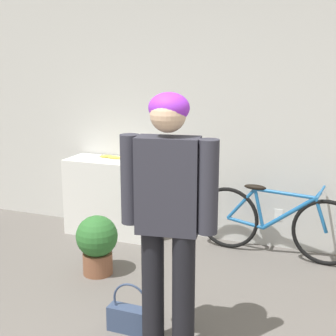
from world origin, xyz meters
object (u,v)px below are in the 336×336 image
at_px(bicycle, 275,222).
at_px(banana, 114,157).
at_px(handbag, 130,317).
at_px(person, 168,205).
at_px(potted_plant, 97,242).

bearing_deg(bicycle, banana, -176.84).
bearing_deg(handbag, person, -12.39).
relative_size(handbag, potted_plant, 0.68).
xyz_separation_m(person, bicycle, (0.43, 1.78, -0.65)).
xyz_separation_m(banana, potted_plant, (0.35, -1.03, -0.55)).
relative_size(person, handbag, 4.60).
relative_size(banana, handbag, 0.97).
relative_size(bicycle, banana, 4.44).
bearing_deg(potted_plant, person, -39.16).
relative_size(person, bicycle, 1.06).
xyz_separation_m(banana, handbag, (1.03, -1.77, -0.74)).
xyz_separation_m(person, handbag, (-0.31, 0.07, -0.89)).
xyz_separation_m(bicycle, potted_plant, (-1.42, -0.97, -0.05)).
bearing_deg(handbag, bicycle, 66.52).
bearing_deg(bicycle, potted_plant, -140.65).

